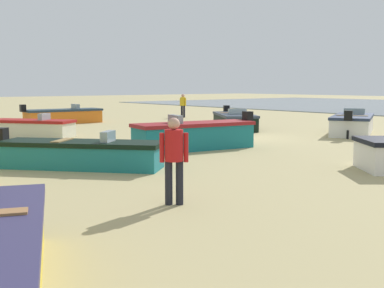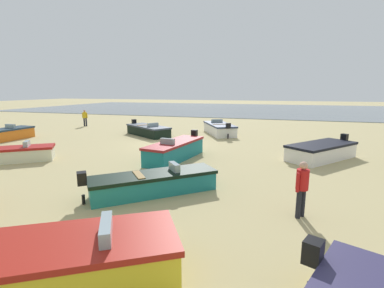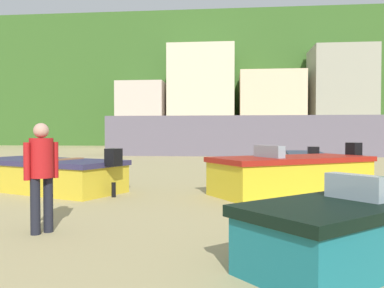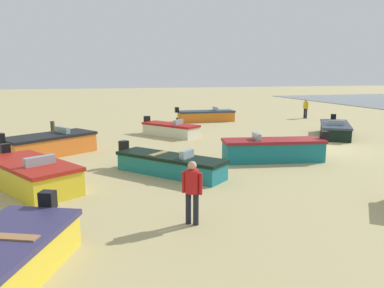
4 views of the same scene
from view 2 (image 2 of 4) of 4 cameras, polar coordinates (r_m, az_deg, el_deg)
ground_plane at (r=18.45m, az=-4.87°, el=-0.04°), size 160.00×160.00×0.00m
tidal_water at (r=53.33m, az=9.87°, el=7.14°), size 80.00×36.00×0.06m
boat_teal_1 at (r=14.33m, az=-3.47°, el=-1.28°), size 1.98×4.64×1.26m
boat_black_2 at (r=22.14m, az=-9.05°, el=2.79°), size 4.46×3.66×1.10m
boat_orange_3 at (r=23.68m, az=-34.69°, el=1.54°), size 1.63×4.69×1.15m
boat_white_4 at (r=15.85m, az=25.14°, el=-1.35°), size 3.84×4.18×1.15m
boat_white_5 at (r=22.71m, az=5.65°, el=3.17°), size 3.51×4.65×1.17m
boat_teal_6 at (r=9.76m, az=-7.89°, el=-7.95°), size 4.08×3.77×1.05m
boat_yellow_7 at (r=5.89m, az=-24.01°, el=-21.47°), size 4.21×3.47×1.23m
boat_cream_8 at (r=16.50m, az=-32.96°, el=-1.77°), size 3.71×3.15×1.06m
beach_walker_foreground at (r=8.34m, az=21.75°, el=-7.85°), size 0.48×0.48×1.62m
beach_walker_distant at (r=29.46m, az=-21.22°, el=5.29°), size 0.54×0.41×1.62m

